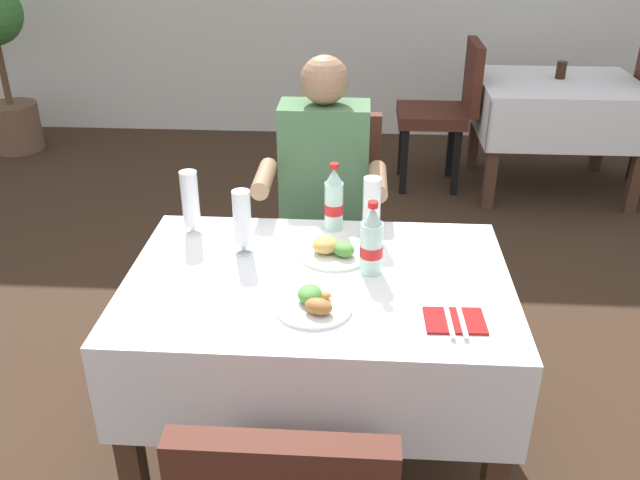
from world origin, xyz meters
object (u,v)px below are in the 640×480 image
beer_glass_middle (191,203)px  plate_near_camera (314,303)px  napkin_cutlery_set (455,320)px  cola_bottle_secondary (334,201)px  potted_plant_corner (0,58)px  chair_far_diner_seat (331,217)px  beer_glass_right (372,205)px  beer_glass_left (242,222)px  seated_diner_far (323,194)px  background_chair_left (446,106)px  background_table_tumbler (561,70)px  cola_bottle_primary (372,242)px  plate_far_diner (333,250)px  background_dining_table (556,108)px  main_dining_table (318,321)px

beer_glass_middle → plate_near_camera: bearing=-44.8°
napkin_cutlery_set → beer_glass_middle: bearing=149.8°
cola_bottle_secondary → potted_plant_corner: size_ratio=0.20×
chair_far_diner_seat → cola_bottle_secondary: (0.03, -0.46, 0.28)m
beer_glass_right → beer_glass_left: bearing=-160.9°
seated_diner_far → background_chair_left: size_ratio=1.30×
beer_glass_middle → background_table_tumbler: 2.99m
beer_glass_left → potted_plant_corner: 3.72m
chair_far_diner_seat → cola_bottle_secondary: cola_bottle_secondary is taller
cola_bottle_secondary → napkin_cutlery_set: bearing=-57.0°
chair_far_diner_seat → background_chair_left: (0.67, 1.74, 0.00)m
cola_bottle_primary → background_chair_left: 2.57m
plate_far_diner → background_table_tumbler: bearing=61.3°
beer_glass_right → napkin_cutlery_set: 0.58m
napkin_cutlery_set → background_chair_left: size_ratio=0.20×
napkin_cutlery_set → background_dining_table: (0.98, 2.77, -0.18)m
chair_far_diner_seat → napkin_cutlery_set: size_ratio=5.07×
napkin_cutlery_set → background_chair_left: background_chair_left is taller
chair_far_diner_seat → plate_near_camera: chair_far_diner_seat is taller
plate_far_diner → potted_plant_corner: potted_plant_corner is taller
beer_glass_right → cola_bottle_secondary: cola_bottle_secondary is taller
main_dining_table → potted_plant_corner: size_ratio=0.97×
plate_near_camera → potted_plant_corner: 4.14m
seated_diner_far → beer_glass_left: size_ratio=5.62×
cola_bottle_primary → background_chair_left: bearing=78.6°
plate_near_camera → plate_far_diner: plate_far_diner is taller
napkin_cutlery_set → background_dining_table: size_ratio=0.19×
main_dining_table → plate_far_diner: plate_far_diner is taller
background_table_tumbler → potted_plant_corner: potted_plant_corner is taller
main_dining_table → beer_glass_right: (0.17, 0.30, 0.29)m
background_chair_left → background_table_tumbler: 0.77m
napkin_cutlery_set → potted_plant_corner: 4.43m
chair_far_diner_seat → beer_glass_right: chair_far_diner_seat is taller
napkin_cutlery_set → potted_plant_corner: (-2.98, 3.29, -0.02)m
background_dining_table → background_chair_left: background_chair_left is taller
cola_bottle_primary → background_dining_table: size_ratio=0.24×
seated_diner_far → background_chair_left: 1.99m
background_dining_table → background_table_tumbler: bearing=80.9°
main_dining_table → beer_glass_left: beer_glass_left is taller
plate_near_camera → background_dining_table: bearing=63.1°
cola_bottle_secondary → background_chair_left: 2.31m
plate_near_camera → cola_bottle_secondary: size_ratio=0.90×
potted_plant_corner → background_dining_table: bearing=-7.4°
background_table_tumbler → beer_glass_right: bearing=-117.9°
beer_glass_left → napkin_cutlery_set: bearing=-29.3°
seated_diner_far → napkin_cutlery_set: (0.43, -0.92, 0.02)m
seated_diner_far → beer_glass_left: 0.61m
background_dining_table → seated_diner_far: bearing=-127.3°
seated_diner_far → background_table_tumbler: seated_diner_far is taller
plate_far_diner → cola_bottle_primary: (0.12, -0.10, 0.09)m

